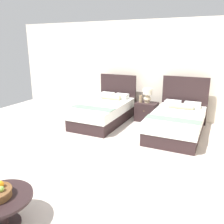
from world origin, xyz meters
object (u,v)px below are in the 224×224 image
at_px(bed_near_corner, 177,122).
at_px(coffee_table, 1,205).
at_px(bed_near_window, 104,111).
at_px(nightstand, 146,112).
at_px(vase, 141,99).
at_px(table_lamp, 147,95).

relative_size(bed_near_corner, coffee_table, 2.76).
relative_size(bed_near_window, bed_near_corner, 1.00).
bearing_deg(bed_near_corner, bed_near_window, -179.76).
xyz_separation_m(bed_near_window, coffee_table, (0.76, -4.09, -0.02)).
bearing_deg(nightstand, bed_near_window, -146.56).
xyz_separation_m(bed_near_window, vase, (0.85, 0.64, 0.32)).
distance_m(nightstand, vase, 0.42).
distance_m(vase, coffee_table, 4.74).
height_order(bed_near_window, bed_near_corner, bed_near_corner).
distance_m(bed_near_corner, table_lamp, 1.30).
bearing_deg(coffee_table, bed_near_window, 100.55).
xyz_separation_m(bed_near_corner, coffee_table, (-1.27, -4.10, -0.01)).
relative_size(table_lamp, vase, 1.93).
relative_size(vase, coffee_table, 0.27).
relative_size(bed_near_window, table_lamp, 5.24).
bearing_deg(bed_near_window, bed_near_corner, 0.24).
bearing_deg(bed_near_window, coffee_table, -79.45).
distance_m(bed_near_window, coffee_table, 4.16).
height_order(bed_near_corner, coffee_table, bed_near_corner).
bearing_deg(coffee_table, table_lamp, 86.79).
bearing_deg(bed_near_corner, vase, 151.93).
xyz_separation_m(nightstand, coffee_table, (-0.27, -4.77, 0.03)).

